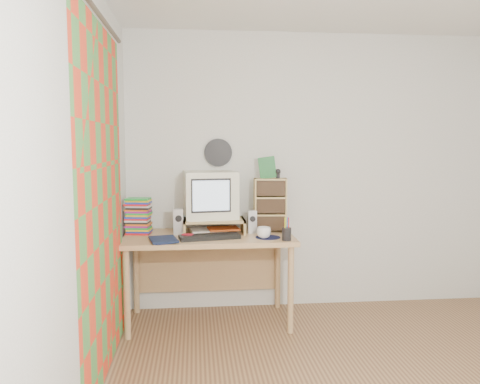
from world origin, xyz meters
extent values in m
plane|color=white|center=(0.00, 1.75, 1.25)|extent=(3.50, 0.00, 3.50)
plane|color=white|center=(-1.75, 0.00, 1.25)|extent=(0.00, 3.50, 3.50)
plane|color=red|center=(-1.71, 0.48, 1.15)|extent=(0.00, 2.20, 2.20)
cylinder|color=black|center=(-0.93, 1.73, 1.43)|extent=(0.25, 0.02, 0.25)
cube|color=tan|center=(-1.03, 1.38, 0.73)|extent=(1.40, 0.70, 0.04)
cube|color=tan|center=(-1.03, 1.71, 0.38)|extent=(1.33, 0.02, 0.41)
cylinder|color=tan|center=(-1.67, 1.09, 0.35)|extent=(0.05, 0.05, 0.71)
cylinder|color=tan|center=(-0.39, 1.09, 0.35)|extent=(0.05, 0.05, 0.71)
cylinder|color=tan|center=(-1.67, 1.67, 0.35)|extent=(0.05, 0.05, 0.71)
cylinder|color=tan|center=(-0.39, 1.67, 0.35)|extent=(0.05, 0.05, 0.71)
cube|color=tan|center=(-1.23, 1.48, 0.81)|extent=(0.02, 0.30, 0.12)
cube|color=tan|center=(-0.73, 1.48, 0.81)|extent=(0.02, 0.30, 0.12)
cube|color=tan|center=(-0.98, 1.48, 0.86)|extent=(0.52, 0.30, 0.02)
cube|color=silver|center=(-1.01, 1.53, 1.07)|extent=(0.48, 0.48, 0.40)
cube|color=silver|center=(-1.28, 1.43, 0.86)|extent=(0.09, 0.09, 0.22)
cube|color=silver|center=(-0.66, 1.45, 0.85)|extent=(0.08, 0.08, 0.19)
cube|color=black|center=(-1.03, 1.23, 0.77)|extent=(0.50, 0.24, 0.03)
cube|color=tan|center=(-0.49, 1.50, 0.98)|extent=(0.29, 0.18, 0.46)
imported|color=white|center=(-0.59, 1.21, 0.80)|extent=(0.12, 0.12, 0.09)
imported|color=#101B3B|center=(-1.49, 1.15, 0.77)|extent=(0.28, 0.23, 0.05)
cylinder|color=black|center=(-0.55, 1.23, 0.75)|extent=(0.22, 0.22, 0.00)
cube|color=#AA1224|center=(-1.20, 1.23, 0.77)|extent=(0.10, 0.08, 0.04)
cube|color=#1B612B|center=(-0.52, 1.52, 1.31)|extent=(0.15, 0.05, 0.18)
camera|label=1|loc=(-1.14, -2.47, 1.52)|focal=35.00mm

